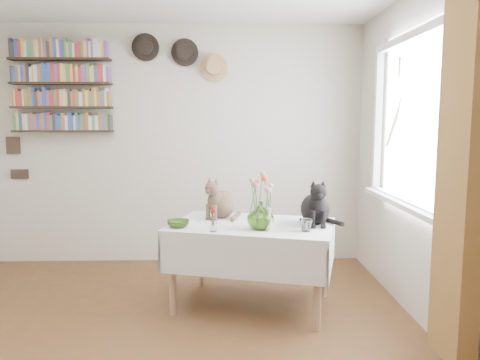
{
  "coord_description": "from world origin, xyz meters",
  "views": [
    {
      "loc": [
        0.56,
        -2.72,
        1.5
      ],
      "look_at": [
        0.67,
        0.86,
        1.05
      ],
      "focal_mm": 35.0,
      "sensor_mm": 36.0,
      "label": 1
    }
  ],
  "objects_px": {
    "dining_table": "(252,244)",
    "tabby_cat": "(222,197)",
    "black_cat": "(315,201)",
    "bookshelf_unit": "(61,87)",
    "flower_vase": "(261,215)"
  },
  "relations": [
    {
      "from": "tabby_cat",
      "to": "flower_vase",
      "type": "distance_m",
      "value": 0.55
    },
    {
      "from": "black_cat",
      "to": "dining_table",
      "type": "bearing_deg",
      "value": 178.71
    },
    {
      "from": "tabby_cat",
      "to": "flower_vase",
      "type": "height_order",
      "value": "tabby_cat"
    },
    {
      "from": "dining_table",
      "to": "black_cat",
      "type": "relative_size",
      "value": 3.86
    },
    {
      "from": "tabby_cat",
      "to": "bookshelf_unit",
      "type": "height_order",
      "value": "bookshelf_unit"
    },
    {
      "from": "dining_table",
      "to": "flower_vase",
      "type": "bearing_deg",
      "value": -74.19
    },
    {
      "from": "dining_table",
      "to": "black_cat",
      "type": "bearing_deg",
      "value": -2.61
    },
    {
      "from": "dining_table",
      "to": "bookshelf_unit",
      "type": "distance_m",
      "value": 2.59
    },
    {
      "from": "dining_table",
      "to": "black_cat",
      "type": "xyz_separation_m",
      "value": [
        0.5,
        -0.02,
        0.36
      ]
    },
    {
      "from": "dining_table",
      "to": "tabby_cat",
      "type": "relative_size",
      "value": 4.04
    },
    {
      "from": "flower_vase",
      "to": "black_cat",
      "type": "bearing_deg",
      "value": 20.36
    },
    {
      "from": "dining_table",
      "to": "bookshelf_unit",
      "type": "xyz_separation_m",
      "value": [
        -1.87,
        1.2,
        1.33
      ]
    },
    {
      "from": "black_cat",
      "to": "bookshelf_unit",
      "type": "relative_size",
      "value": 0.38
    },
    {
      "from": "tabby_cat",
      "to": "black_cat",
      "type": "xyz_separation_m",
      "value": [
        0.74,
        -0.29,
        0.01
      ]
    },
    {
      "from": "dining_table",
      "to": "flower_vase",
      "type": "height_order",
      "value": "flower_vase"
    }
  ]
}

